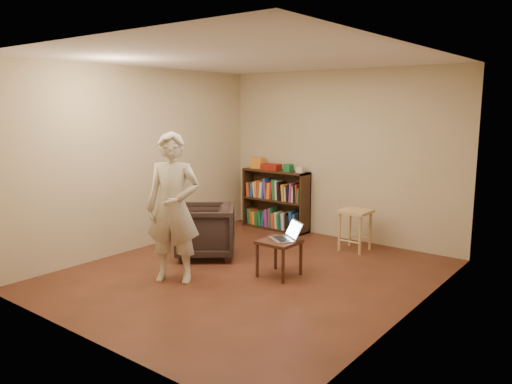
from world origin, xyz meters
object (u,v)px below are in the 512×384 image
Objects in this scene: stool at (355,218)px; armchair at (205,231)px; side_table at (279,246)px; bookshelf at (276,203)px; laptop at (287,235)px; person at (173,208)px.

stool is 2.15m from armchair.
side_table is (-0.22, -1.57, -0.10)m from stool.
bookshelf reaches higher than stool.
bookshelf is at bearing 162.25° from laptop.
bookshelf is 2.36m from laptop.
side_table is 0.25× the size of person.
armchair is at bearing 83.26° from person.
laptop is (0.05, 0.08, 0.13)m from side_table.
stool is 0.34× the size of person.
armchair is at bearing -134.08° from stool.
bookshelf is at bearing 126.56° from side_table.
stool is at bearing 81.95° from side_table.
person is at bearing -114.27° from stool.
bookshelf is 0.68× the size of person.
laptop is (-0.17, -1.50, 0.03)m from stool.
armchair is (0.15, -1.89, -0.08)m from bookshelf.
bookshelf is at bearing 71.45° from person.
bookshelf is 2.02× the size of stool.
bookshelf is 1.68m from stool.
laptop is 1.40m from person.
armchair is at bearing 178.66° from side_table.
armchair is 0.45× the size of person.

